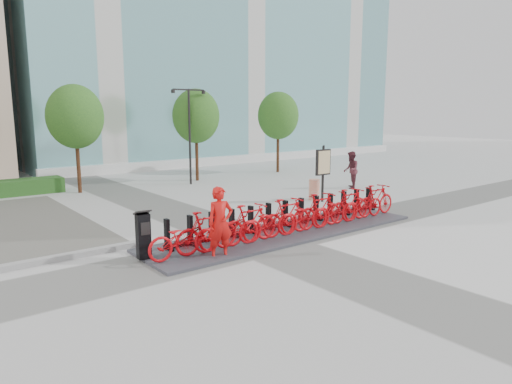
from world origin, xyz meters
TOP-DOWN VIEW (x-y plane):
  - ground at (0.00, 0.00)m, footprint 120.00×120.00m
  - glass_building at (14.00, 26.00)m, footprint 32.00×16.00m
  - tree_1 at (-1.50, 12.00)m, footprint 2.60×2.60m
  - tree_2 at (5.00, 12.00)m, footprint 2.60×2.60m
  - tree_3 at (11.00, 12.00)m, footprint 2.60×2.60m
  - streetlamp at (4.00, 11.00)m, footprint 2.00×0.20m
  - dock_pad at (1.30, 0.30)m, footprint 9.60×2.40m
  - dock_rail_posts at (1.72, 0.77)m, footprint 8.74×0.50m
  - bike_0 at (-2.60, -0.05)m, footprint 1.97×0.69m
  - bike_1 at (-1.88, -0.05)m, footprint 1.91×0.54m
  - bike_2 at (-1.16, -0.05)m, footprint 1.97×0.69m
  - bike_3 at (-0.44, -0.05)m, footprint 1.91×0.54m
  - bike_4 at (0.28, -0.05)m, footprint 1.97×0.69m
  - bike_5 at (1.00, -0.05)m, footprint 1.91×0.54m
  - bike_6 at (1.72, -0.05)m, footprint 1.97×0.69m
  - bike_7 at (2.44, -0.05)m, footprint 1.91×0.54m
  - bike_8 at (3.16, -0.05)m, footprint 1.97×0.69m
  - bike_9 at (3.88, -0.05)m, footprint 1.91×0.54m
  - bike_10 at (4.60, -0.05)m, footprint 1.97×0.69m
  - bike_11 at (5.32, -0.05)m, footprint 1.91×0.54m
  - kiosk at (-3.44, 0.50)m, footprint 0.43×0.37m
  - worker_red at (-1.75, -0.51)m, footprint 0.77×0.58m
  - pedestrian at (9.70, 4.85)m, footprint 1.15×1.13m
  - construction_barrel at (6.06, 3.81)m, footprint 0.53×0.53m
  - map_sign at (6.01, 3.26)m, footprint 0.79×0.14m

SIDE VIEW (x-z plane):
  - ground at x=0.00m, z-range 0.00..0.00m
  - dock_pad at x=1.30m, z-range 0.00..0.08m
  - construction_barrel at x=6.06m, z-range 0.00..0.90m
  - dock_rail_posts at x=1.72m, z-range 0.08..0.93m
  - bike_0 at x=-2.60m, z-range 0.08..1.12m
  - bike_2 at x=-1.16m, z-range 0.08..1.12m
  - bike_4 at x=0.28m, z-range 0.08..1.12m
  - bike_6 at x=1.72m, z-range 0.08..1.12m
  - bike_8 at x=3.16m, z-range 0.08..1.12m
  - bike_10 at x=4.60m, z-range 0.08..1.12m
  - bike_1 at x=-1.88m, z-range 0.08..1.23m
  - bike_3 at x=-0.44m, z-range 0.08..1.23m
  - bike_5 at x=1.00m, z-range 0.08..1.23m
  - bike_7 at x=2.44m, z-range 0.08..1.23m
  - bike_9 at x=3.88m, z-range 0.08..1.23m
  - bike_11 at x=5.32m, z-range 0.08..1.23m
  - kiosk at x=-3.44m, z-range 0.05..1.34m
  - pedestrian at x=9.70m, z-range 0.00..1.87m
  - worker_red at x=-1.75m, z-range 0.00..1.90m
  - map_sign at x=6.01m, z-range 0.39..2.81m
  - streetlamp at x=4.00m, z-range 0.63..5.63m
  - tree_1 at x=-1.50m, z-range 1.04..6.14m
  - tree_2 at x=5.00m, z-range 1.04..6.14m
  - tree_3 at x=11.00m, z-range 1.04..6.14m
  - glass_building at x=14.00m, z-range 0.00..24.00m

